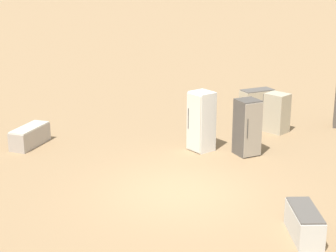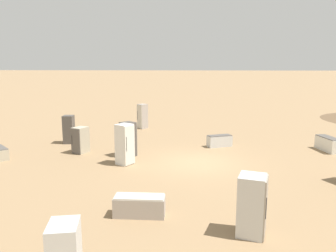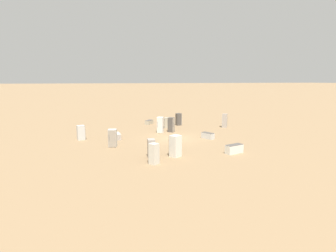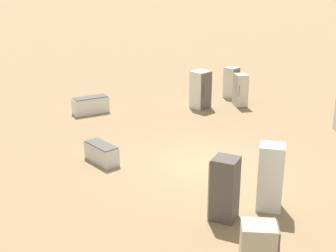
{
  "view_description": "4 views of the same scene",
  "coord_description": "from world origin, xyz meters",
  "px_view_note": "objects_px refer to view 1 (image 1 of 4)",
  "views": [
    {
      "loc": [
        12.6,
        5.55,
        6.05
      ],
      "look_at": [
        -0.7,
        -0.63,
        1.57
      ],
      "focal_mm": 60.0,
      "sensor_mm": 36.0,
      "label": 1
    },
    {
      "loc": [
        0.86,
        -15.32,
        4.55
      ],
      "look_at": [
        -1.36,
        -0.49,
        1.86
      ],
      "focal_mm": 35.0,
      "sensor_mm": 36.0,
      "label": 2
    },
    {
      "loc": [
        26.81,
        -8.08,
        6.31
      ],
      "look_at": [
        1.48,
        -1.08,
        1.69
      ],
      "focal_mm": 28.0,
      "sensor_mm": 36.0,
      "label": 3
    },
    {
      "loc": [
        -14.26,
        4.95,
        6.57
      ],
      "look_at": [
        1.02,
        1.14,
        1.16
      ],
      "focal_mm": 50.0,
      "sensor_mm": 36.0,
      "label": 4
    }
  ],
  "objects_px": {
    "discarded_fridge_3": "(30,136)",
    "discarded_fridge_7": "(247,127)",
    "discarded_fridge_6": "(257,96)",
    "discarded_fridge_0": "(276,113)",
    "discarded_fridge_9": "(201,121)",
    "discarded_fridge_10": "(304,223)"
  },
  "relations": [
    {
      "from": "discarded_fridge_0",
      "to": "discarded_fridge_3",
      "type": "distance_m",
      "value": 8.55
    },
    {
      "from": "discarded_fridge_3",
      "to": "discarded_fridge_7",
      "type": "distance_m",
      "value": 7.12
    },
    {
      "from": "discarded_fridge_9",
      "to": "discarded_fridge_6",
      "type": "bearing_deg",
      "value": -62.11
    },
    {
      "from": "discarded_fridge_7",
      "to": "discarded_fridge_10",
      "type": "height_order",
      "value": "discarded_fridge_7"
    },
    {
      "from": "discarded_fridge_0",
      "to": "discarded_fridge_7",
      "type": "bearing_deg",
      "value": -165.3
    },
    {
      "from": "discarded_fridge_3",
      "to": "discarded_fridge_10",
      "type": "distance_m",
      "value": 9.87
    },
    {
      "from": "discarded_fridge_6",
      "to": "discarded_fridge_9",
      "type": "relative_size",
      "value": 0.78
    },
    {
      "from": "discarded_fridge_3",
      "to": "discarded_fridge_10",
      "type": "xyz_separation_m",
      "value": [
        2.5,
        9.54,
        0.01
      ]
    },
    {
      "from": "discarded_fridge_7",
      "to": "discarded_fridge_9",
      "type": "relative_size",
      "value": 0.92
    },
    {
      "from": "discarded_fridge_7",
      "to": "discarded_fridge_9",
      "type": "xyz_separation_m",
      "value": [
        0.23,
        -1.46,
        0.08
      ]
    },
    {
      "from": "discarded_fridge_6",
      "to": "discarded_fridge_0",
      "type": "bearing_deg",
      "value": -24.38
    },
    {
      "from": "discarded_fridge_3",
      "to": "discarded_fridge_10",
      "type": "relative_size",
      "value": 1.07
    },
    {
      "from": "discarded_fridge_3",
      "to": "discarded_fridge_7",
      "type": "height_order",
      "value": "discarded_fridge_7"
    },
    {
      "from": "discarded_fridge_3",
      "to": "discarded_fridge_9",
      "type": "height_order",
      "value": "discarded_fridge_9"
    },
    {
      "from": "discarded_fridge_0",
      "to": "discarded_fridge_10",
      "type": "relative_size",
      "value": 0.93
    },
    {
      "from": "discarded_fridge_7",
      "to": "discarded_fridge_9",
      "type": "distance_m",
      "value": 1.48
    },
    {
      "from": "discarded_fridge_6",
      "to": "discarded_fridge_9",
      "type": "height_order",
      "value": "discarded_fridge_9"
    },
    {
      "from": "discarded_fridge_0",
      "to": "discarded_fridge_9",
      "type": "relative_size",
      "value": 0.73
    },
    {
      "from": "discarded_fridge_9",
      "to": "discarded_fridge_0",
      "type": "bearing_deg",
      "value": -92.38
    },
    {
      "from": "discarded_fridge_3",
      "to": "discarded_fridge_7",
      "type": "relative_size",
      "value": 0.91
    },
    {
      "from": "discarded_fridge_6",
      "to": "discarded_fridge_10",
      "type": "height_order",
      "value": "discarded_fridge_10"
    },
    {
      "from": "discarded_fridge_9",
      "to": "discarded_fridge_10",
      "type": "relative_size",
      "value": 1.28
    }
  ]
}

